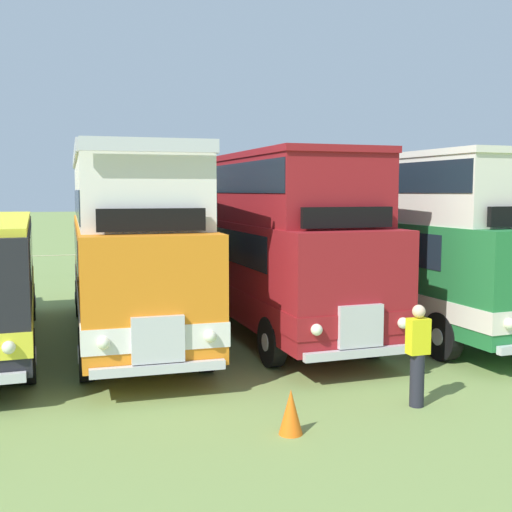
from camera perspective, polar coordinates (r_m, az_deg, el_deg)
name	(u,v)px	position (r m, az deg, el deg)	size (l,w,h in m)	color
ground_plane	(132,339)	(16.00, -10.95, -7.30)	(200.00, 200.00, 0.00)	#7A934C
bus_third_in_row	(129,242)	(15.92, -11.23, 1.22)	(2.87, 10.24, 4.52)	orange
bus_fourth_in_row	(267,235)	(16.56, 0.99, 1.89)	(2.72, 10.11, 4.49)	maroon
bus_fifth_in_row	(394,233)	(17.71, 12.20, 2.03)	(3.01, 10.71, 4.49)	#237538
cone_near_end	(291,412)	(9.78, 3.12, -13.69)	(0.36, 0.36, 0.68)	orange
marshal_person	(418,355)	(11.12, 14.21, -8.51)	(0.36, 0.24, 1.73)	#23232D
rope_fence_line	(95,260)	(27.94, -14.13, -0.38)	(20.16, 0.08, 1.05)	#8C704C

